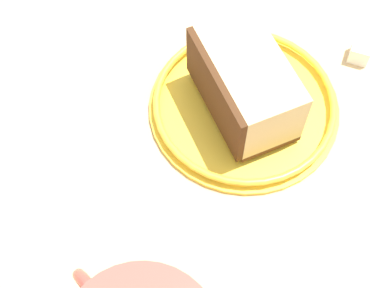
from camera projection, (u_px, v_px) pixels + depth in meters
The scene contains 4 objects.
ground_plane at pixel (211, 154), 51.55cm from camera, with size 129.18×129.18×2.18cm, color tan.
small_plate at pixel (244, 105), 51.91cm from camera, with size 17.55×17.55×1.51cm.
cake_slice at pixel (245, 85), 48.91cm from camera, with size 10.99×6.84×6.36cm.
sugar_cube at pixel (360, 52), 54.52cm from camera, with size 1.86×1.86×1.86cm, color white.
Camera 1 is at (21.52, -9.95, 44.72)cm, focal length 52.97 mm.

